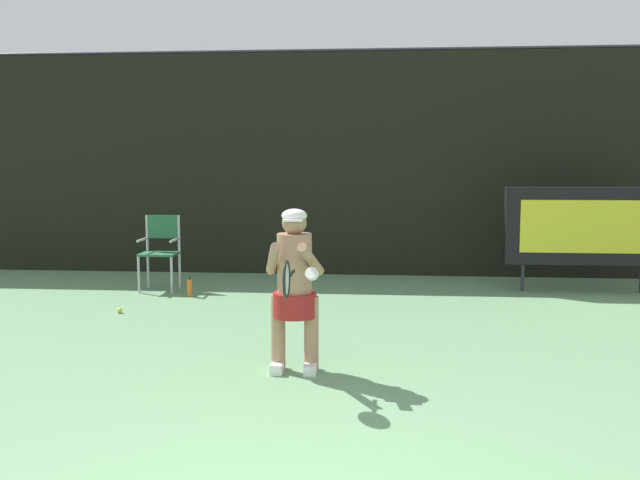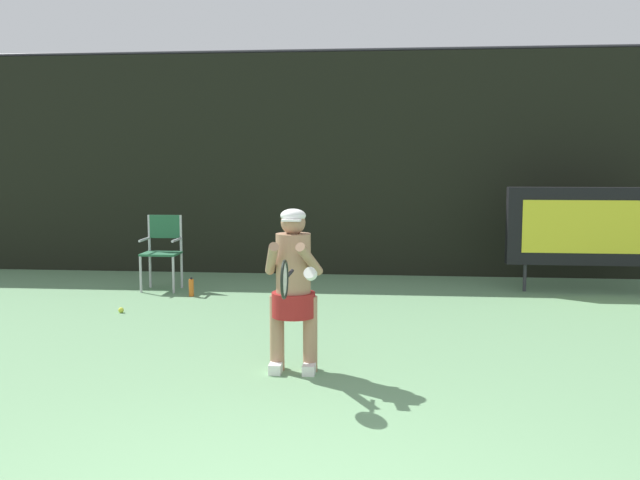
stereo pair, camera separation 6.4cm
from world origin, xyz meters
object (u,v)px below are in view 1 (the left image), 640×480
(umpire_chair, at_px, (160,248))
(tennis_ball_loose, at_px, (120,310))
(tennis_racket, at_px, (287,279))
(water_bottle, at_px, (190,288))
(scoreboard, at_px, (584,226))
(tennis_player, at_px, (294,284))

(umpire_chair, distance_m, tennis_ball_loose, 1.71)
(tennis_racket, distance_m, tennis_ball_loose, 3.91)
(water_bottle, xyz_separation_m, tennis_ball_loose, (-0.57, -1.13, -0.09))
(umpire_chair, xyz_separation_m, tennis_racket, (2.47, -4.49, 0.33))
(tennis_racket, relative_size, tennis_ball_loose, 8.85)
(scoreboard, relative_size, tennis_racket, 3.65)
(scoreboard, xyz_separation_m, water_bottle, (-5.50, -0.83, -0.82))
(scoreboard, bearing_deg, tennis_racket, -126.53)
(water_bottle, height_order, tennis_racket, tennis_racket)
(umpire_chair, relative_size, tennis_racket, 1.79)
(tennis_ball_loose, bearing_deg, tennis_player, -41.80)
(tennis_player, distance_m, tennis_ball_loose, 3.39)
(tennis_player, distance_m, tennis_racket, 0.70)
(tennis_player, height_order, tennis_ball_loose, tennis_player)
(tennis_racket, bearing_deg, scoreboard, 54.32)
(tennis_racket, bearing_deg, water_bottle, 116.38)
(water_bottle, bearing_deg, tennis_racket, -64.47)
(scoreboard, bearing_deg, tennis_player, -130.94)
(scoreboard, relative_size, tennis_ball_loose, 32.35)
(scoreboard, height_order, tennis_racket, scoreboard)
(tennis_player, relative_size, tennis_racket, 2.43)
(tennis_ball_loose, bearing_deg, water_bottle, 63.08)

